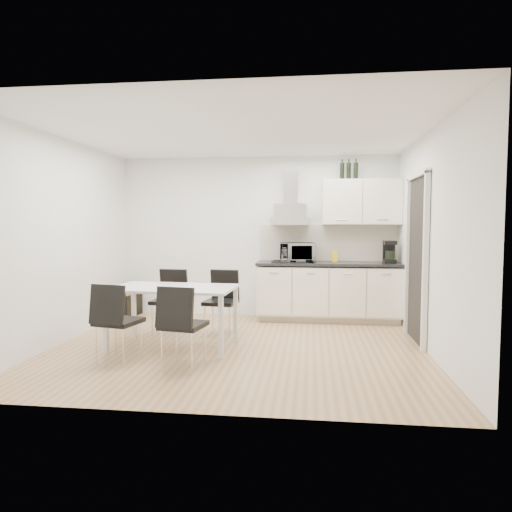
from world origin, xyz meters
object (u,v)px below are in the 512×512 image
at_px(chair_far_left, 169,302).
at_px(floor_speaker, 178,306).
at_px(dining_table, 173,293).
at_px(chair_near_left, 119,323).
at_px(chair_near_right, 184,326).
at_px(guitar_amp, 127,302).
at_px(chair_far_right, 221,303).
at_px(kitchenette, 331,268).

relative_size(chair_far_left, floor_speaker, 3.19).
bearing_deg(floor_speaker, dining_table, -84.59).
relative_size(chair_near_left, chair_near_right, 1.00).
relative_size(chair_far_left, guitar_amp, 1.46).
bearing_deg(guitar_amp, chair_far_left, -38.91).
distance_m(chair_far_right, guitar_amp, 2.08).
xyz_separation_m(dining_table, floor_speaker, (-0.55, 2.01, -0.54)).
bearing_deg(dining_table, chair_near_left, -118.95).
relative_size(chair_far_right, chair_near_left, 1.00).
distance_m(dining_table, chair_far_left, 0.77).
xyz_separation_m(chair_far_right, chair_near_left, (-0.86, -1.35, 0.00)).
height_order(chair_far_left, chair_far_right, same).
height_order(chair_far_right, floor_speaker, chair_far_right).
bearing_deg(chair_far_right, dining_table, 63.08).
xyz_separation_m(guitar_amp, floor_speaker, (0.77, 0.25, -0.10)).
relative_size(chair_near_right, floor_speaker, 3.19).
bearing_deg(chair_far_left, dining_table, 117.55).
height_order(dining_table, chair_far_left, chair_far_left).
distance_m(chair_far_right, chair_near_left, 1.60).
xyz_separation_m(chair_far_left, guitar_amp, (-1.05, 1.08, -0.20)).
xyz_separation_m(chair_far_left, chair_near_left, (-0.14, -1.33, 0.00)).
bearing_deg(dining_table, chair_far_left, 115.46).
relative_size(chair_near_left, floor_speaker, 3.19).
relative_size(kitchenette, chair_far_right, 2.86).
relative_size(chair_near_left, guitar_amp, 1.46).
relative_size(kitchenette, chair_near_right, 2.86).
relative_size(dining_table, chair_near_left, 1.74).
relative_size(dining_table, chair_far_right, 1.74).
height_order(chair_far_left, floor_speaker, chair_far_left).
distance_m(chair_near_left, floor_speaker, 2.68).
relative_size(chair_far_right, guitar_amp, 1.46).
bearing_deg(chair_far_left, chair_near_left, 89.44).
height_order(dining_table, chair_near_left, chair_near_left).
relative_size(dining_table, guitar_amp, 2.54).
distance_m(kitchenette, guitar_amp, 3.35).
height_order(kitchenette, chair_far_right, kitchenette).
distance_m(guitar_amp, floor_speaker, 0.82).
height_order(dining_table, chair_far_right, chair_far_right).
xyz_separation_m(chair_far_left, floor_speaker, (-0.27, 1.33, -0.30)).
bearing_deg(kitchenette, dining_table, -137.05).
bearing_deg(chair_near_right, chair_far_left, 123.18).
bearing_deg(kitchenette, floor_speaker, 176.26).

